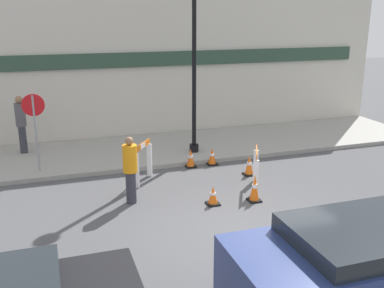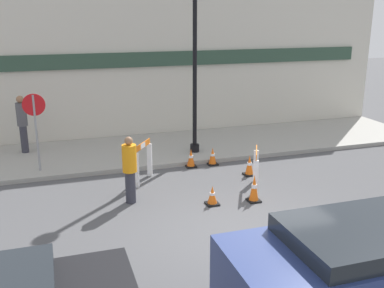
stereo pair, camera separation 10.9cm
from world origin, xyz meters
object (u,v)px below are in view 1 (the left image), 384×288
streetlamp_post (194,23)px  person_pedestrian (21,122)px  person_worker (130,168)px  stop_sign (35,120)px  parked_car_1 (363,270)px

streetlamp_post → person_pedestrian: streetlamp_post is taller
person_worker → person_pedestrian: person_pedestrian is taller
streetlamp_post → person_pedestrian: 6.08m
stop_sign → parked_car_1: (4.32, -8.01, -0.67)m
person_pedestrian → parked_car_1: bearing=103.3°
streetlamp_post → person_worker: (-2.58, -3.00, -3.18)m
person_pedestrian → parked_car_1: 11.02m
stop_sign → parked_car_1: size_ratio=0.56×
stop_sign → person_pedestrian: (-0.45, 1.93, -0.46)m
streetlamp_post → parked_car_1: size_ratio=1.62×
parked_car_1 → streetlamp_post: bearing=87.7°
parked_car_1 → person_worker: bearing=112.7°
stop_sign → person_worker: (2.06, -2.64, -0.71)m
streetlamp_post → parked_car_1: 8.95m
person_pedestrian → person_worker: bearing=106.5°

